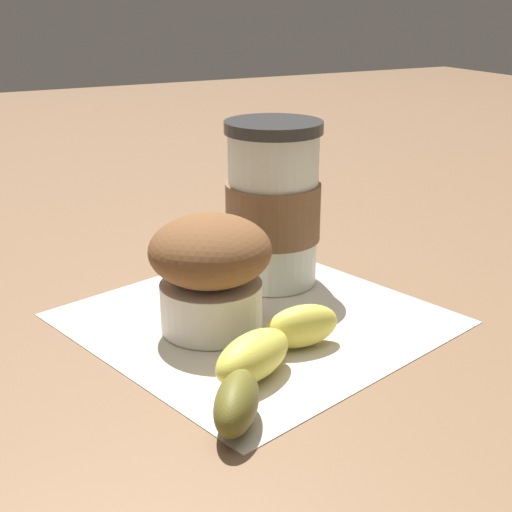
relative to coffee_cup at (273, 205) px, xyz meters
The scene contains 5 objects.
ground_plane 0.11m from the coffee_cup, 37.72° to the right, with size 3.00×3.00×0.00m, color brown.
paper_napkin 0.11m from the coffee_cup, 37.72° to the right, with size 0.26×0.26×0.00m, color beige.
coffee_cup is the anchor object (origin of this frame).
muffin 0.11m from the coffee_cup, 52.15° to the right, with size 0.09×0.09×0.09m.
banana 0.19m from the coffee_cup, 30.09° to the right, with size 0.12×0.14×0.03m.
Camera 1 is at (0.46, -0.24, 0.25)m, focal length 50.00 mm.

